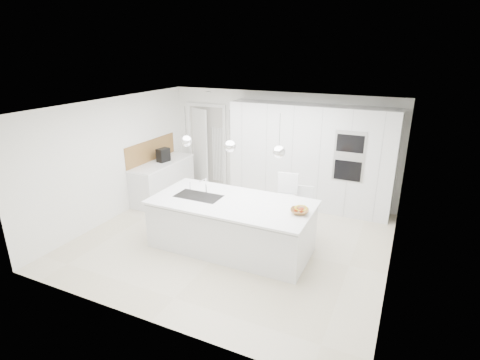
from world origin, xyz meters
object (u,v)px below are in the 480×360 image
at_px(island_base, 231,226).
at_px(bar_stool_left, 285,206).
at_px(fruit_bowl, 300,211).
at_px(espresso_machine, 163,155).
at_px(bar_stool_right, 302,212).

relative_size(island_base, bar_stool_left, 2.31).
bearing_deg(bar_stool_left, fruit_bowl, -65.87).
bearing_deg(island_base, bar_stool_left, 51.52).
distance_m(espresso_machine, bar_stool_right, 3.63).
xyz_separation_m(island_base, fruit_bowl, (1.22, 0.05, 0.51)).
xyz_separation_m(island_base, bar_stool_left, (0.70, 0.88, 0.17)).
xyz_separation_m(fruit_bowl, espresso_machine, (-3.75, 1.50, 0.12)).
height_order(fruit_bowl, bar_stool_left, bar_stool_left).
xyz_separation_m(espresso_machine, bar_stool_right, (3.54, -0.53, -0.57)).
distance_m(island_base, espresso_machine, 3.03).
bearing_deg(fruit_bowl, bar_stool_right, 101.97).
relative_size(island_base, espresso_machine, 8.91).
bearing_deg(fruit_bowl, bar_stool_left, 122.06).
distance_m(island_base, fruit_bowl, 1.32).
bearing_deg(bar_stool_right, espresso_machine, 162.01).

